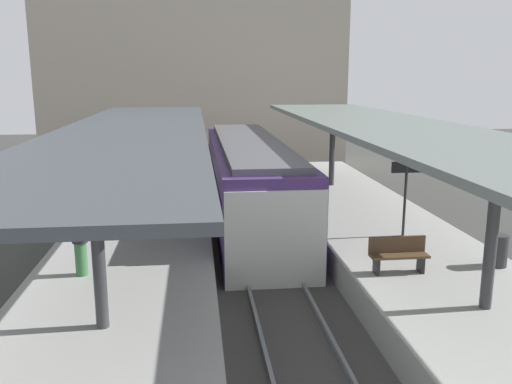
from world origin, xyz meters
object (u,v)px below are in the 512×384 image
litter_bin (498,251)px  platform_bench (398,253)px  platform_sign (406,182)px  passenger_near_bench (80,241)px  commuter_train (250,182)px

litter_bin → platform_bench: bearing=-177.6°
platform_sign → passenger_near_bench: platform_sign is taller
commuter_train → platform_sign: 6.53m
platform_bench → litter_bin: 2.62m
commuter_train → passenger_near_bench: (-4.73, -7.27, 0.11)m
commuter_train → platform_sign: commuter_train is taller
platform_sign → litter_bin: size_ratio=2.76×
litter_bin → passenger_near_bench: size_ratio=0.49×
platform_sign → passenger_near_bench: 9.08m
litter_bin → passenger_near_bench: 10.14m
platform_sign → litter_bin: 3.30m
platform_sign → litter_bin: platform_sign is taller
platform_bench → litter_bin: platform_bench is taller
passenger_near_bench → commuter_train: bearing=57.0°
litter_bin → platform_sign: bearing=116.0°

